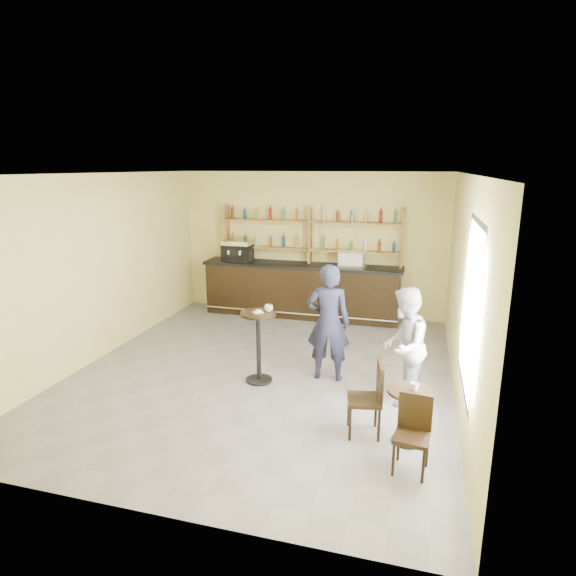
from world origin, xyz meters
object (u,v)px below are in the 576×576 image
(man_main, at_px, (328,323))
(chair_west, at_px, (364,399))
(pastry_case, at_px, (352,259))
(chair_south, at_px, (412,436))
(patron_second, at_px, (404,346))
(cafe_table, at_px, (408,416))
(pedestal_table, at_px, (259,347))
(bar_counter, at_px, (301,290))
(espresso_machine, at_px, (238,251))

(man_main, height_order, chair_west, man_main)
(pastry_case, xyz_separation_m, chair_south, (1.45, -5.27, -0.93))
(chair_south, distance_m, patron_second, 1.73)
(man_main, distance_m, cafe_table, 2.11)
(pedestal_table, distance_m, man_main, 1.15)
(pedestal_table, height_order, patron_second, patron_second)
(pastry_case, xyz_separation_m, cafe_table, (1.40, -4.67, -1.02))
(bar_counter, bearing_deg, cafe_table, -61.77)
(pedestal_table, distance_m, patron_second, 2.22)
(patron_second, bearing_deg, chair_south, 16.09)
(chair_west, bearing_deg, pastry_case, 178.98)
(cafe_table, xyz_separation_m, chair_west, (-0.55, 0.05, 0.13))
(bar_counter, relative_size, patron_second, 2.62)
(pedestal_table, height_order, cafe_table, pedestal_table)
(pastry_case, bearing_deg, cafe_table, -77.50)
(patron_second, bearing_deg, espresso_machine, -122.67)
(cafe_table, distance_m, patron_second, 1.19)
(chair_west, distance_m, chair_south, 0.89)
(chair_west, bearing_deg, bar_counter, -168.45)
(pedestal_table, relative_size, patron_second, 0.67)
(bar_counter, relative_size, chair_west, 4.63)
(bar_counter, bearing_deg, pedestal_table, -87.04)
(chair_west, relative_size, patron_second, 0.56)
(man_main, bearing_deg, patron_second, 153.30)
(cafe_table, distance_m, chair_south, 0.61)
(pastry_case, height_order, man_main, man_main)
(man_main, bearing_deg, chair_west, 112.18)
(man_main, height_order, patron_second, man_main)
(pedestal_table, xyz_separation_m, cafe_table, (2.32, -1.17, -0.22))
(chair_west, xyz_separation_m, patron_second, (0.42, 1.02, 0.37))
(bar_counter, distance_m, man_main, 3.35)
(chair_south, bearing_deg, cafe_table, 102.09)
(pastry_case, height_order, cafe_table, pastry_case)
(cafe_table, bearing_deg, pastry_case, 106.65)
(pedestal_table, xyz_separation_m, chair_south, (2.37, -1.77, -0.13))
(pedestal_table, relative_size, cafe_table, 1.63)
(pastry_case, xyz_separation_m, patron_second, (1.27, -3.59, -0.52))
(cafe_table, bearing_deg, pedestal_table, 153.38)
(pastry_case, xyz_separation_m, chair_west, (0.85, -4.62, -0.89))
(bar_counter, relative_size, man_main, 2.37)
(espresso_machine, distance_m, pedestal_table, 3.99)
(cafe_table, bearing_deg, man_main, 129.95)
(espresso_machine, distance_m, patron_second, 5.33)
(chair_west, height_order, patron_second, patron_second)
(pastry_case, distance_m, chair_west, 4.78)
(man_main, bearing_deg, bar_counter, -73.27)
(bar_counter, relative_size, cafe_table, 6.36)
(man_main, relative_size, chair_west, 1.95)
(cafe_table, relative_size, chair_west, 0.73)
(espresso_machine, xyz_separation_m, patron_second, (3.89, -3.59, -0.58))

